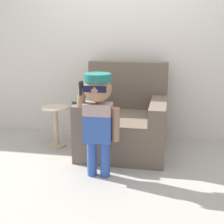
{
  "coord_description": "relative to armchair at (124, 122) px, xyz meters",
  "views": [
    {
      "loc": [
        0.6,
        -3.35,
        1.43
      ],
      "look_at": [
        0.02,
        -0.2,
        0.58
      ],
      "focal_mm": 50.0,
      "sensor_mm": 36.0,
      "label": 1
    }
  ],
  "objects": [
    {
      "name": "side_table",
      "position": [
        -0.85,
        -0.03,
        -0.04
      ],
      "size": [
        0.34,
        0.34,
        0.51
      ],
      "color": "beige",
      "rests_on": "ground_plane"
    },
    {
      "name": "person_child",
      "position": [
        -0.14,
        -0.75,
        0.34
      ],
      "size": [
        0.42,
        0.32,
        1.04
      ],
      "color": "#3356AD",
      "rests_on": "ground_plane"
    },
    {
      "name": "armchair",
      "position": [
        0.0,
        0.0,
        0.0
      ],
      "size": [
        1.01,
        0.95,
        1.04
      ],
      "color": "#6B5B4C",
      "rests_on": "ground_plane"
    },
    {
      "name": "wall_back",
      "position": [
        -0.09,
        0.56,
        0.95
      ],
      "size": [
        10.0,
        0.05,
        2.6
      ],
      "color": "silver",
      "rests_on": "ground_plane"
    },
    {
      "name": "ground_plane",
      "position": [
        -0.09,
        -0.21,
        -0.35
      ],
      "size": [
        10.0,
        10.0,
        0.0
      ],
      "primitive_type": "plane",
      "color": "#ADA89E"
    }
  ]
}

